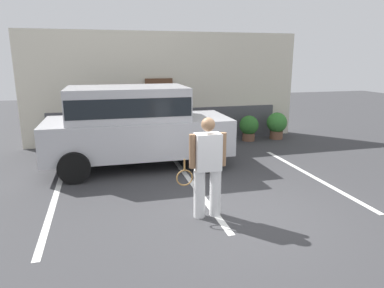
{
  "coord_description": "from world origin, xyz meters",
  "views": [
    {
      "loc": [
        -2.17,
        -5.31,
        2.73
      ],
      "look_at": [
        -0.43,
        1.2,
        1.05
      ],
      "focal_mm": 32.24,
      "sensor_mm": 36.0,
      "label": 1
    }
  ],
  "objects_px": {
    "parked_suv": "(134,123)",
    "tennis_player_man": "(207,167)",
    "potted_plant_secondary": "(277,124)",
    "potted_plant_by_porch": "(249,127)"
  },
  "relations": [
    {
      "from": "potted_plant_by_porch",
      "to": "potted_plant_secondary",
      "type": "height_order",
      "value": "potted_plant_secondary"
    },
    {
      "from": "tennis_player_man",
      "to": "potted_plant_by_porch",
      "type": "distance_m",
      "value": 6.05
    },
    {
      "from": "tennis_player_man",
      "to": "potted_plant_secondary",
      "type": "relative_size",
      "value": 1.93
    },
    {
      "from": "parked_suv",
      "to": "potted_plant_secondary",
      "type": "bearing_deg",
      "value": 21.25
    },
    {
      "from": "parked_suv",
      "to": "potted_plant_by_porch",
      "type": "xyz_separation_m",
      "value": [
        4.02,
        1.88,
        -0.67
      ]
    },
    {
      "from": "parked_suv",
      "to": "potted_plant_by_porch",
      "type": "distance_m",
      "value": 4.49
    },
    {
      "from": "parked_suv",
      "to": "tennis_player_man",
      "type": "height_order",
      "value": "parked_suv"
    },
    {
      "from": "potted_plant_by_porch",
      "to": "potted_plant_secondary",
      "type": "bearing_deg",
      "value": 0.84
    },
    {
      "from": "tennis_player_man",
      "to": "potted_plant_by_porch",
      "type": "bearing_deg",
      "value": -120.66
    },
    {
      "from": "tennis_player_man",
      "to": "parked_suv",
      "type": "bearing_deg",
      "value": -74.18
    }
  ]
}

